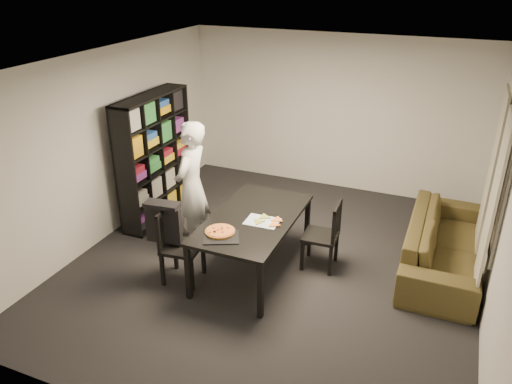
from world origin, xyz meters
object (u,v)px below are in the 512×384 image
at_px(chair_left, 175,240).
at_px(pepperoni_pizza, 220,231).
at_px(bookshelf, 155,158).
at_px(chair_right, 328,231).
at_px(sofa, 444,244).
at_px(person, 192,187).
at_px(baking_tray, 221,237).
at_px(dining_table, 253,222).

height_order(chair_left, pepperoni_pizza, chair_left).
relative_size(bookshelf, chair_right, 2.08).
bearing_deg(bookshelf, sofa, 2.35).
bearing_deg(bookshelf, person, -31.91).
bearing_deg(chair_left, baking_tray, -100.46).
height_order(chair_left, chair_right, chair_left).
relative_size(chair_right, baking_tray, 2.29).
bearing_deg(pepperoni_pizza, chair_left, -176.19).
relative_size(chair_right, pepperoni_pizza, 2.62).
distance_m(person, sofa, 3.35).
relative_size(chair_left, chair_right, 1.05).
height_order(dining_table, chair_right, chair_right).
distance_m(baking_tray, sofa, 2.89).
bearing_deg(sofa, pepperoni_pizza, 122.02).
xyz_separation_m(bookshelf, dining_table, (1.94, -0.83, -0.27)).
relative_size(person, sofa, 0.79).
bearing_deg(bookshelf, chair_left, -50.44).
bearing_deg(baking_tray, person, 135.46).
distance_m(dining_table, person, 1.04).
relative_size(chair_left, baking_tray, 2.39).
relative_size(bookshelf, chair_left, 1.98).
height_order(chair_left, person, person).
distance_m(chair_right, sofa, 1.51).
distance_m(chair_right, baking_tray, 1.43).
height_order(baking_tray, sofa, baking_tray).
bearing_deg(chair_right, baking_tray, -46.96).
xyz_separation_m(chair_left, sofa, (3.02, 1.55, -0.21)).
height_order(bookshelf, dining_table, bookshelf).
height_order(bookshelf, baking_tray, bookshelf).
height_order(chair_right, person, person).
relative_size(dining_table, person, 1.01).
bearing_deg(person, chair_left, 9.24).
xyz_separation_m(dining_table, baking_tray, (-0.14, -0.60, 0.07)).
height_order(bookshelf, pepperoni_pizza, bookshelf).
relative_size(dining_table, baking_tray, 4.50).
relative_size(chair_left, person, 0.54).
distance_m(chair_left, chair_right, 1.91).
distance_m(chair_left, sofa, 3.40).
distance_m(person, pepperoni_pizza, 1.10).
xyz_separation_m(pepperoni_pizza, sofa, (2.42, 1.51, -0.45)).
xyz_separation_m(dining_table, sofa, (2.23, 1.00, -0.35)).
bearing_deg(person, bookshelf, -126.23).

